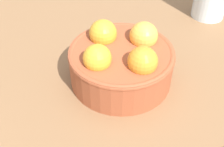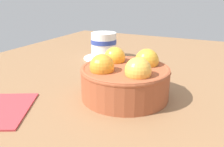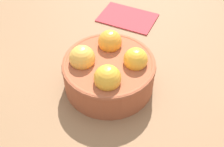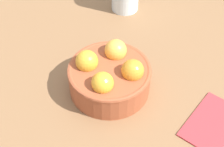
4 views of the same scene
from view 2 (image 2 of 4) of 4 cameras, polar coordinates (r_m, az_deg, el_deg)
name	(u,v)px [view 2 (image 2 of 4)]	position (r cm, az deg, el deg)	size (l,w,h in cm)	color
ground_plane	(125,108)	(45.90, 2.98, -8.08)	(126.22, 97.16, 4.61)	brown
terracotta_bowl	(125,78)	(43.47, 3.15, -1.04)	(16.01, 16.01, 8.60)	#9E4C2D
coffee_cup	(104,46)	(69.08, -1.96, 6.43)	(11.65, 11.65, 7.43)	white
folded_napkin	(2,109)	(43.57, -24.54, -7.66)	(12.54, 8.54, 0.60)	#B23338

